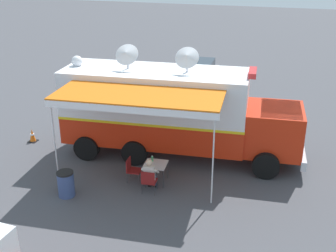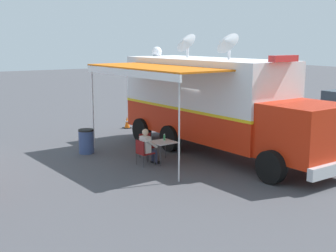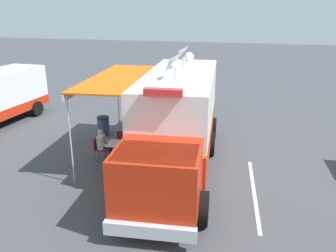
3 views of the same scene
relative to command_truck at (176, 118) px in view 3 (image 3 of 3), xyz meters
The scene contains 10 objects.
ground_plane 2.09m from the command_truck, 87.76° to the right, with size 100.00×100.00×0.00m, color #47474C.
lot_stripe 3.81m from the command_truck, 155.61° to the left, with size 0.12×4.80×0.01m, color silver.
command_truck is the anchor object (origin of this frame).
folding_table 2.70m from the command_truck, ahead, with size 0.86×0.86×0.73m.
water_bottle 2.48m from the command_truck, ahead, with size 0.07×0.07×0.22m.
folding_chair_at_table 3.49m from the command_truck, ahead, with size 0.52×0.52×0.87m.
folding_chair_beside_table 3.03m from the command_truck, 17.64° to the right, with size 0.52×0.52×0.87m.
seated_responder 3.26m from the command_truck, ahead, with size 0.69×0.58×1.25m.
trash_bin 5.11m from the command_truck, 31.60° to the right, with size 0.57×0.57×0.91m.
traffic_cone 6.49m from the command_truck, 84.32° to the right, with size 0.36×0.36×0.58m.
Camera 3 is at (-2.71, 12.81, 5.85)m, focal length 37.23 mm.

